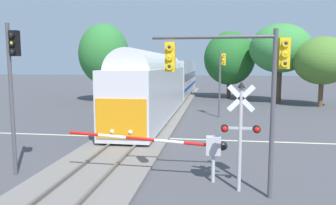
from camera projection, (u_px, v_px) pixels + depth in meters
name	position (u px, v px, depth m)	size (l,w,h in m)	color
ground_plane	(135.00, 137.00, 20.07)	(220.00, 220.00, 0.00)	#47474C
road_centre_stripe	(135.00, 137.00, 20.07)	(44.00, 0.20, 0.01)	beige
railway_track	(135.00, 136.00, 20.06)	(4.40, 80.00, 0.32)	slate
commuter_train	(170.00, 80.00, 35.81)	(3.04, 41.92, 5.16)	silver
crossing_gate_near	(194.00, 145.00, 12.45)	(6.36, 0.40, 1.86)	#B7B7BC
crossing_signal_mast	(240.00, 125.00, 11.31)	(1.36, 0.44, 3.96)	#B2B2B7
crossing_gate_far	(105.00, 101.00, 27.39)	(5.19, 0.40, 1.80)	#B7B7BC
traffic_signal_near_right	(239.00, 72.00, 10.66)	(4.51, 0.38, 5.70)	#4C4C51
traffic_signal_far_side	(222.00, 73.00, 27.20)	(0.53, 0.38, 5.73)	#4C4C51
traffic_signal_median	(13.00, 75.00, 12.82)	(0.53, 0.38, 6.17)	#4C4C51
maple_right_background	(323.00, 61.00, 33.79)	(5.88, 5.88, 7.43)	brown
elm_centre_background	(229.00, 58.00, 42.33)	(6.66, 6.66, 8.78)	#4C3828
oak_behind_train	(104.00, 54.00, 38.82)	(6.00, 6.00, 9.38)	brown
oak_far_right	(280.00, 49.00, 37.10)	(6.99, 6.99, 9.16)	#4C3828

